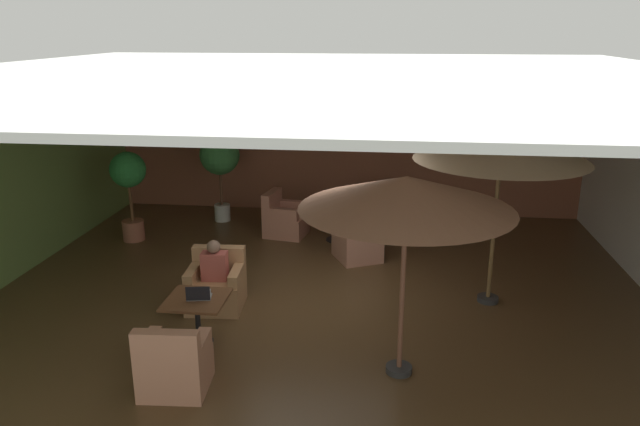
{
  "coord_description": "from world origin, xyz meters",
  "views": [
    {
      "loc": [
        1.07,
        -8.14,
        4.02
      ],
      "look_at": [
        0.0,
        0.51,
        1.33
      ],
      "focal_mm": 33.96,
      "sensor_mm": 36.0,
      "label": 1
    }
  ],
  "objects_px": {
    "patron_by_window": "(358,222)",
    "armchair_front_left_east": "(216,286)",
    "armchair_front_right_south": "(358,242)",
    "open_laptop": "(199,295)",
    "potted_tree_left_corner": "(220,159)",
    "iced_drink_cup": "(208,293)",
    "armchair_front_right_east": "(284,219)",
    "patio_umbrella_tall_red": "(407,194)",
    "cafe_table_front_right": "(337,216)",
    "armchair_front_left_north": "(174,366)",
    "patio_umbrella_center_beige": "(501,149)",
    "potted_tree_mid_left": "(129,181)",
    "cafe_table_front_left": "(197,307)",
    "patron_blue_shirt": "(214,263)",
    "armchair_front_right_north": "(372,213)"
  },
  "relations": [
    {
      "from": "patron_by_window",
      "to": "armchair_front_left_east",
      "type": "bearing_deg",
      "value": -131.9
    },
    {
      "from": "armchair_front_right_south",
      "to": "open_laptop",
      "type": "distance_m",
      "value": 3.79
    },
    {
      "from": "potted_tree_left_corner",
      "to": "iced_drink_cup",
      "type": "bearing_deg",
      "value": -75.96
    },
    {
      "from": "armchair_front_right_east",
      "to": "patio_umbrella_tall_red",
      "type": "bearing_deg",
      "value": -64.66
    },
    {
      "from": "cafe_table_front_right",
      "to": "armchair_front_right_east",
      "type": "height_order",
      "value": "armchair_front_right_east"
    },
    {
      "from": "armchair_front_left_north",
      "to": "patio_umbrella_center_beige",
      "type": "distance_m",
      "value": 5.27
    },
    {
      "from": "patio_umbrella_center_beige",
      "to": "iced_drink_cup",
      "type": "distance_m",
      "value": 4.53
    },
    {
      "from": "potted_tree_mid_left",
      "to": "iced_drink_cup",
      "type": "relative_size",
      "value": 16.0
    },
    {
      "from": "cafe_table_front_left",
      "to": "armchair_front_right_south",
      "type": "relative_size",
      "value": 0.77
    },
    {
      "from": "open_laptop",
      "to": "patio_umbrella_tall_red",
      "type": "bearing_deg",
      "value": -8.5
    },
    {
      "from": "iced_drink_cup",
      "to": "cafe_table_front_left",
      "type": "bearing_deg",
      "value": -160.17
    },
    {
      "from": "patron_by_window",
      "to": "patio_umbrella_center_beige",
      "type": "bearing_deg",
      "value": -36.22
    },
    {
      "from": "cafe_table_front_right",
      "to": "patron_blue_shirt",
      "type": "bearing_deg",
      "value": -115.3
    },
    {
      "from": "armchair_front_right_north",
      "to": "open_laptop",
      "type": "xyz_separation_m",
      "value": [
        -2.04,
        -5.13,
        0.37
      ]
    },
    {
      "from": "patio_umbrella_center_beige",
      "to": "patron_by_window",
      "type": "relative_size",
      "value": 4.29
    },
    {
      "from": "cafe_table_front_right",
      "to": "armchair_front_right_east",
      "type": "relative_size",
      "value": 0.91
    },
    {
      "from": "armchair_front_left_east",
      "to": "armchair_front_right_south",
      "type": "bearing_deg",
      "value": 47.37
    },
    {
      "from": "patron_by_window",
      "to": "open_laptop",
      "type": "distance_m",
      "value": 3.8
    },
    {
      "from": "armchair_front_left_east",
      "to": "armchair_front_right_north",
      "type": "height_order",
      "value": "armchair_front_right_north"
    },
    {
      "from": "armchair_front_right_north",
      "to": "patio_umbrella_tall_red",
      "type": "xyz_separation_m",
      "value": [
        0.56,
        -5.52,
        1.93
      ]
    },
    {
      "from": "armchair_front_left_east",
      "to": "armchair_front_right_east",
      "type": "relative_size",
      "value": 0.96
    },
    {
      "from": "armchair_front_right_north",
      "to": "armchair_front_right_south",
      "type": "relative_size",
      "value": 1.07
    },
    {
      "from": "armchair_front_left_east",
      "to": "iced_drink_cup",
      "type": "relative_size",
      "value": 7.74
    },
    {
      "from": "cafe_table_front_right",
      "to": "patio_umbrella_tall_red",
      "type": "distance_m",
      "value": 5.11
    },
    {
      "from": "cafe_table_front_left",
      "to": "patio_umbrella_tall_red",
      "type": "height_order",
      "value": "patio_umbrella_tall_red"
    },
    {
      "from": "patron_blue_shirt",
      "to": "open_laptop",
      "type": "height_order",
      "value": "patron_blue_shirt"
    },
    {
      "from": "armchair_front_left_east",
      "to": "patio_umbrella_tall_red",
      "type": "height_order",
      "value": "patio_umbrella_tall_red"
    },
    {
      "from": "armchair_front_right_north",
      "to": "armchair_front_right_south",
      "type": "distance_m",
      "value": 1.86
    },
    {
      "from": "cafe_table_front_left",
      "to": "patron_blue_shirt",
      "type": "relative_size",
      "value": 1.28
    },
    {
      "from": "armchair_front_right_south",
      "to": "cafe_table_front_left",
      "type": "bearing_deg",
      "value": -120.35
    },
    {
      "from": "cafe_table_front_left",
      "to": "open_laptop",
      "type": "bearing_deg",
      "value": -21.31
    },
    {
      "from": "cafe_table_front_right",
      "to": "iced_drink_cup",
      "type": "bearing_deg",
      "value": -107.11
    },
    {
      "from": "armchair_front_right_south",
      "to": "patio_umbrella_tall_red",
      "type": "relative_size",
      "value": 0.41
    },
    {
      "from": "armchair_front_left_north",
      "to": "cafe_table_front_left",
      "type": "bearing_deg",
      "value": 94.13
    },
    {
      "from": "cafe_table_front_left",
      "to": "patio_umbrella_tall_red",
      "type": "distance_m",
      "value": 3.18
    },
    {
      "from": "cafe_table_front_left",
      "to": "armchair_front_left_east",
      "type": "distance_m",
      "value": 1.13
    },
    {
      "from": "potted_tree_left_corner",
      "to": "patron_blue_shirt",
      "type": "xyz_separation_m",
      "value": [
        1.08,
        -4.14,
        -0.65
      ]
    },
    {
      "from": "patio_umbrella_tall_red",
      "to": "potted_tree_mid_left",
      "type": "height_order",
      "value": "patio_umbrella_tall_red"
    },
    {
      "from": "armchair_front_right_east",
      "to": "armchair_front_right_south",
      "type": "relative_size",
      "value": 0.88
    },
    {
      "from": "patron_by_window",
      "to": "iced_drink_cup",
      "type": "distance_m",
      "value": 3.69
    },
    {
      "from": "cafe_table_front_left",
      "to": "potted_tree_left_corner",
      "type": "height_order",
      "value": "potted_tree_left_corner"
    },
    {
      "from": "armchair_front_left_east",
      "to": "patron_blue_shirt",
      "type": "bearing_deg",
      "value": -86.22
    },
    {
      "from": "potted_tree_mid_left",
      "to": "patio_umbrella_center_beige",
      "type": "bearing_deg",
      "value": -17.13
    },
    {
      "from": "armchair_front_left_north",
      "to": "potted_tree_mid_left",
      "type": "relative_size",
      "value": 0.5
    },
    {
      "from": "patron_by_window",
      "to": "open_laptop",
      "type": "bearing_deg",
      "value": -119.22
    },
    {
      "from": "cafe_table_front_left",
      "to": "potted_tree_left_corner",
      "type": "distance_m",
      "value": 5.4
    },
    {
      "from": "patron_blue_shirt",
      "to": "patron_by_window",
      "type": "distance_m",
      "value": 2.97
    },
    {
      "from": "armchair_front_left_north",
      "to": "armchair_front_right_south",
      "type": "relative_size",
      "value": 0.87
    },
    {
      "from": "patron_by_window",
      "to": "armchair_front_right_east",
      "type": "bearing_deg",
      "value": 143.78
    },
    {
      "from": "cafe_table_front_right",
      "to": "potted_tree_mid_left",
      "type": "height_order",
      "value": "potted_tree_mid_left"
    }
  ]
}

